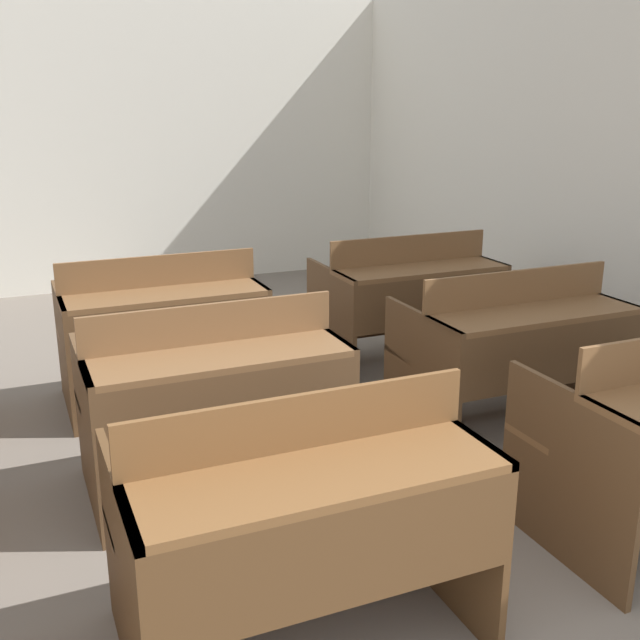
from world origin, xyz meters
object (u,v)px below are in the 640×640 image
object	(u,v)px
bench_front_center	(302,517)
bench_second_center	(214,393)
bench_second_right	(515,346)
bench_third_right	(409,297)
bench_third_center	(162,325)

from	to	relation	value
bench_front_center	bench_second_center	xyz separation A→B (m)	(0.02, 1.16, 0.00)
bench_front_center	bench_second_right	size ratio (longest dim) A/B	1.00
bench_second_right	bench_third_right	world-z (taller)	same
bench_front_center	bench_second_right	xyz separation A→B (m)	(1.73, 1.17, 0.00)
bench_front_center	bench_second_right	bearing A→B (deg)	34.07
bench_second_center	bench_second_right	distance (m)	1.71
bench_front_center	bench_third_right	bearing A→B (deg)	53.53
bench_second_right	bench_third_right	bearing A→B (deg)	90.54
bench_third_right	bench_third_center	bearing A→B (deg)	-179.90
bench_front_center	bench_third_right	size ratio (longest dim) A/B	1.00
bench_front_center	bench_second_right	distance (m)	2.09
bench_third_right	bench_second_right	bearing A→B (deg)	-89.46
bench_front_center	bench_second_center	size ratio (longest dim) A/B	1.00
bench_third_center	bench_third_right	size ratio (longest dim) A/B	1.00
bench_second_center	bench_second_right	bearing A→B (deg)	0.44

